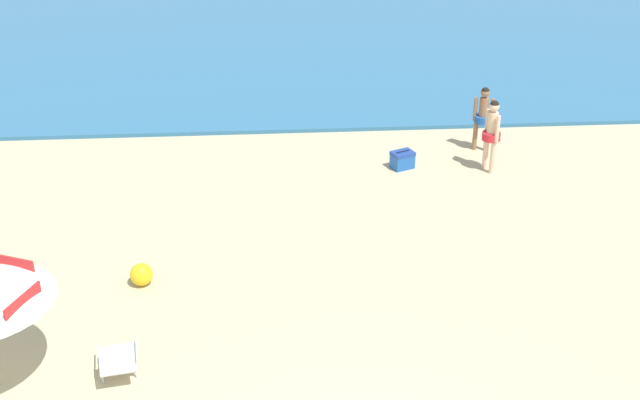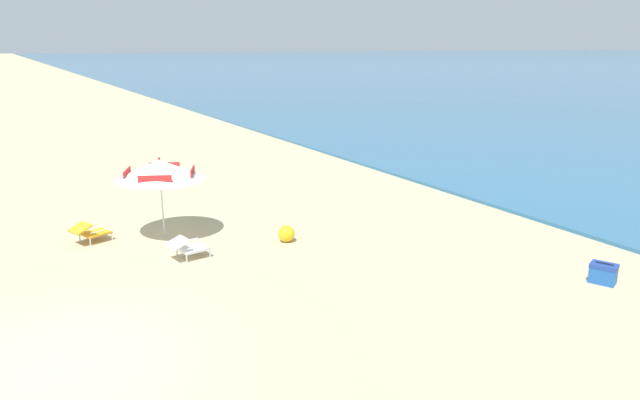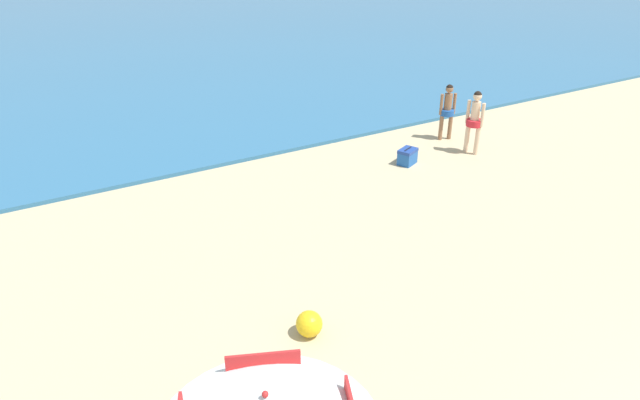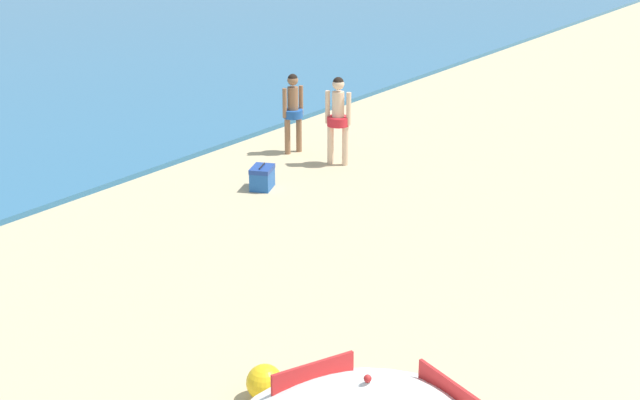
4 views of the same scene
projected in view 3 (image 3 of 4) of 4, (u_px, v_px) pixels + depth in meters
The scene contains 4 objects.
person_standing_near_shore at pixel (447, 108), 15.31m from camera, with size 0.45×0.39×1.58m.
person_standing_beside at pixel (475, 118), 14.36m from camera, with size 0.41×0.48×1.68m.
cooler_box at pixel (407, 156), 14.05m from camera, with size 0.59×0.52×0.43m.
beach_ball at pixel (309, 324), 8.26m from camera, with size 0.40×0.40×0.40m, color yellow.
Camera 3 is at (-6.61, -0.21, 5.60)m, focal length 31.08 mm.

